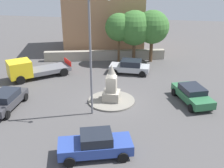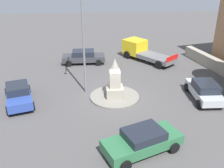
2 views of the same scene
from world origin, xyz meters
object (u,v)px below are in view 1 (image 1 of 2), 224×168
Objects in this scene: monument at (111,86)px; car_green_near_island at (192,94)px; streetlamp at (90,46)px; tree_mid_cluster at (119,27)px; tree_near_wall at (152,27)px; car_blue_passing at (95,144)px; truck_yellow_parked_right at (31,69)px; corner_building at (103,16)px; car_silver_far_side at (130,66)px; tree_far_corner at (135,28)px; car_dark_grey_approaching at (6,100)px.

monument is 0.65× the size of car_green_near_island.
streetlamp is 1.57× the size of tree_mid_cluster.
tree_near_wall reaches higher than car_green_near_island.
car_blue_passing is at bearing 52.34° from car_green_near_island.
corner_building is (-4.91, -12.47, 3.34)m from truck_yellow_parked_right.
corner_building is 6.66m from tree_mid_cluster.
corner_building is at bearing -81.68° from streetlamp.
car_silver_far_side is 0.69× the size of tree_far_corner.
truck_yellow_parked_right is 0.60× the size of corner_building.
streetlamp is 9.53m from car_green_near_island.
car_blue_passing is 0.78× the size of tree_near_wall.
car_silver_far_side is 10.06m from truck_yellow_parked_right.
car_dark_grey_approaching is at bearing 56.41° from tree_far_corner.
streetlamp is 10.45m from car_silver_far_side.
corner_building reaches higher than car_silver_far_side.
tree_near_wall reaches higher than car_blue_passing.
car_dark_grey_approaching is 15.18m from tree_mid_cluster.
corner_building is at bearing -111.49° from truck_yellow_parked_right.
tree_mid_cluster is at bearing -86.54° from car_blue_passing.
tree_near_wall is at bearing -104.24° from monument.
tree_far_corner is at bearing -92.06° from car_blue_passing.
tree_near_wall is at bearing -147.50° from truck_yellow_parked_right.
tree_far_corner is at bearing -144.27° from truck_yellow_parked_right.
car_green_near_island is 0.80× the size of tree_far_corner.
corner_building reaches higher than tree_near_wall.
tree_mid_cluster is at bearing -118.89° from car_dark_grey_approaching.
car_blue_passing is at bearing 91.86° from monument.
car_silver_far_side is (-1.96, -9.19, -4.57)m from streetlamp.
monument is 0.31× the size of corner_building.
car_silver_far_side is at bearing -96.95° from monument.
streetlamp reaches higher than car_green_near_island.
monument is at bearing 94.58° from tree_mid_cluster.
tree_near_wall is (3.73, -10.37, 3.33)m from car_green_near_island.
car_green_near_island is 11.51m from tree_near_wall.
tree_far_corner is (-9.65, -6.94, 3.02)m from truck_yellow_parked_right.
car_green_near_island is at bearing 119.92° from tree_far_corner.
tree_near_wall is (-2.63, -18.60, 3.30)m from car_blue_passing.
truck_yellow_parked_right is (8.76, -3.89, -0.45)m from monument.
streetlamp is at bearing 88.71° from tree_mid_cluster.
car_green_near_island is at bearing -127.66° from car_blue_passing.
tree_mid_cluster is at bearing -91.29° from streetlamp.
tree_mid_cluster is (7.43, -9.50, 3.37)m from car_green_near_island.
tree_mid_cluster is (-7.15, -12.96, 3.37)m from car_dark_grey_approaching.
car_silver_far_side is 11.14m from corner_building.
car_silver_far_side is 0.41× the size of corner_building.
tree_mid_cluster reaches higher than car_silver_far_side.
tree_mid_cluster is (1.07, -17.73, 3.34)m from car_blue_passing.
corner_building is at bearing -63.61° from car_silver_far_side.
truck_yellow_parked_right is (9.60, 3.02, 0.22)m from car_silver_far_side.
monument is 7.34m from car_blue_passing.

